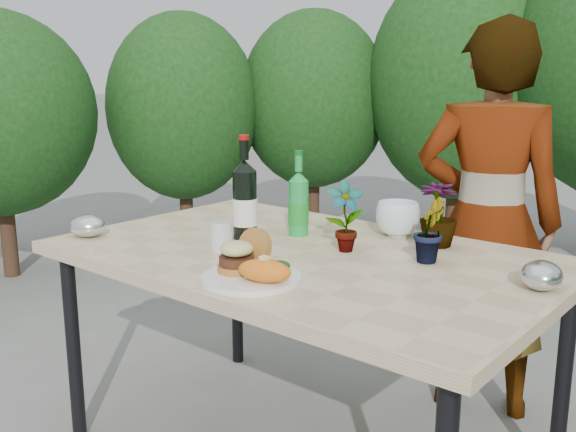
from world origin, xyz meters
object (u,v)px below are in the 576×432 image
Objects in this scene: dinner_plate at (251,278)px; person at (488,222)px; patio_table at (304,268)px; wine_bottle at (245,201)px.

dinner_plate is 1.11m from person.
patio_table is 1.06× the size of person.
person is at bearing 78.14° from dinner_plate.
wine_bottle is at bearing 135.38° from dinner_plate.
person is at bearing 67.85° from patio_table.
wine_bottle is 0.24× the size of person.
person reaches higher than dinner_plate.
wine_bottle is 0.95m from person.
wine_bottle is (-0.26, 0.00, 0.19)m from patio_table.
person is (0.23, 1.08, 0.00)m from dinner_plate.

